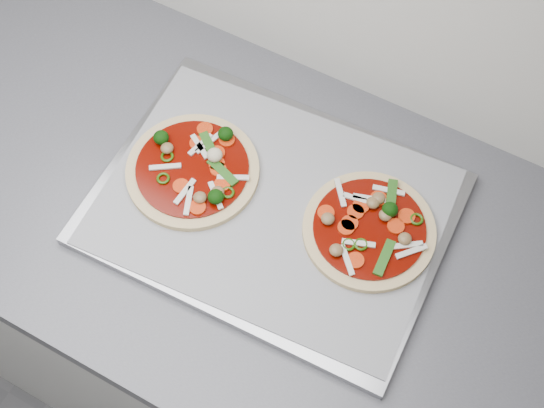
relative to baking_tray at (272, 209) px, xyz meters
The scene contains 6 objects.
base_cabinet 0.48m from the baking_tray, 156.42° to the right, with size 3.60×0.60×0.86m, color silver.
countertop 0.08m from the baking_tray, 156.42° to the right, with size 3.60×0.60×0.04m, color slate.
baking_tray is the anchor object (origin of this frame).
parchment 0.01m from the baking_tray, behind, with size 0.49×0.36×0.00m, color gray.
pizza_left 0.13m from the baking_tray, behind, with size 0.22×0.22×0.03m.
pizza_right 0.15m from the baking_tray, 12.18° to the left, with size 0.25×0.25×0.03m.
Camera 1 is at (0.32, 0.86, 1.90)m, focal length 50.00 mm.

